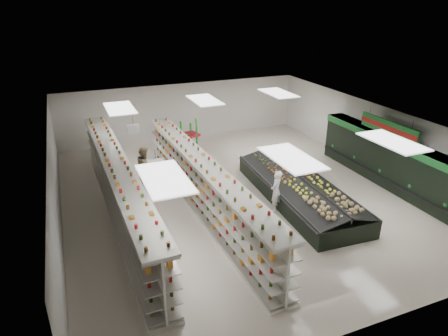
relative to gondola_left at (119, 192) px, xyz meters
name	(u,v)px	position (x,y,z in m)	size (l,w,h in m)	color
floor	(238,194)	(4.82, -0.09, -1.00)	(16.00, 16.00, 0.00)	beige
ceiling	(239,122)	(4.82, -0.09, 2.20)	(14.00, 16.00, 0.02)	white
wall_back	(182,111)	(4.82, 7.91, 0.60)	(14.00, 0.02, 3.20)	silver
wall_front	(374,277)	(4.82, -8.09, 0.60)	(14.00, 0.02, 3.20)	silver
wall_left	(55,188)	(-2.18, -0.09, 0.60)	(0.02, 16.00, 3.20)	silver
wall_right	(374,138)	(11.82, -0.09, 0.60)	(0.02, 16.00, 3.20)	silver
produce_wall_case	(388,158)	(11.35, -1.59, 0.24)	(0.93, 8.00, 2.20)	black
aisle_sign_near	(156,165)	(1.02, -2.09, 1.75)	(0.52, 0.06, 0.75)	white
aisle_sign_far	(133,129)	(1.02, 1.91, 1.75)	(0.52, 0.06, 0.75)	white
hortifruti_banner	(388,128)	(11.07, -1.59, 1.65)	(0.12, 3.20, 0.95)	#1E732E
gondola_left	(119,192)	(0.00, 0.00, 0.00)	(1.24, 12.59, 2.18)	silver
gondola_center	(203,188)	(3.03, -0.82, -0.04)	(1.32, 12.09, 2.09)	silver
produce_island	(299,189)	(6.96, -1.44, -0.52)	(2.94, 7.23, 1.06)	black
soda_endcap	(186,137)	(4.36, 5.72, -0.20)	(1.46, 1.15, 1.66)	red
shopper_main	(276,191)	(5.62, -1.91, -0.15)	(0.62, 0.41, 1.69)	white
shopper_background	(145,166)	(1.42, 2.23, -0.09)	(0.89, 0.55, 1.83)	tan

